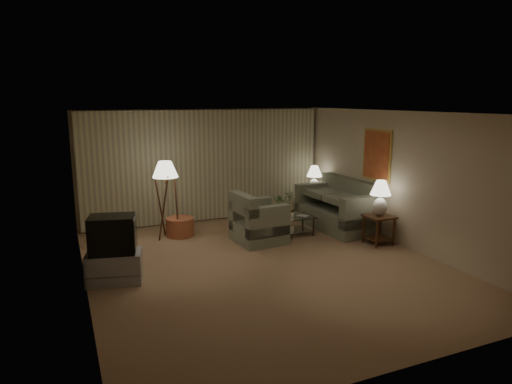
# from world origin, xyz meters

# --- Properties ---
(ground) EXTENTS (7.00, 7.00, 0.00)m
(ground) POSITION_xyz_m (0.00, 0.00, 0.00)
(ground) COLOR #9F8057
(ground) RESTS_ON ground
(room_shell) EXTENTS (6.04, 7.02, 2.72)m
(room_shell) POSITION_xyz_m (0.02, 1.51, 1.75)
(room_shell) COLOR #C5B497
(room_shell) RESTS_ON ground
(sofa) EXTENTS (2.11, 1.20, 0.89)m
(sofa) POSITION_xyz_m (2.50, 1.56, 0.45)
(sofa) COLOR gray
(sofa) RESTS_ON ground
(armchair) EXTENTS (1.12, 1.08, 0.83)m
(armchair) POSITION_xyz_m (0.46, 1.33, 0.41)
(armchair) COLOR gray
(armchair) RESTS_ON ground
(side_table_near) EXTENTS (0.53, 0.53, 0.60)m
(side_table_near) POSITION_xyz_m (2.65, 0.21, 0.41)
(side_table_near) COLOR #3A230F
(side_table_near) RESTS_ON ground
(side_table_far) EXTENTS (0.55, 0.46, 0.60)m
(side_table_far) POSITION_xyz_m (2.65, 2.81, 0.41)
(side_table_far) COLOR #3A230F
(side_table_far) RESTS_ON ground
(table_lamp_near) EXTENTS (0.42, 0.42, 0.72)m
(table_lamp_near) POSITION_xyz_m (2.65, 0.21, 1.03)
(table_lamp_near) COLOR silver
(table_lamp_near) RESTS_ON side_table_near
(table_lamp_far) EXTENTS (0.39, 0.39, 0.68)m
(table_lamp_far) POSITION_xyz_m (2.65, 2.81, 1.00)
(table_lamp_far) COLOR silver
(table_lamp_far) RESTS_ON side_table_far
(coffee_table) EXTENTS (1.12, 0.61, 0.41)m
(coffee_table) POSITION_xyz_m (1.22, 1.46, 0.28)
(coffee_table) COLOR silver
(coffee_table) RESTS_ON ground
(tv_cabinet) EXTENTS (1.10, 0.92, 0.50)m
(tv_cabinet) POSITION_xyz_m (-2.55, 0.31, 0.25)
(tv_cabinet) COLOR #A9A8AB
(tv_cabinet) RESTS_ON ground
(crt_tv) EXTENTS (0.93, 0.81, 0.61)m
(crt_tv) POSITION_xyz_m (-2.55, 0.31, 0.80)
(crt_tv) COLOR black
(crt_tv) RESTS_ON tv_cabinet
(floor_lamp) EXTENTS (0.54, 0.54, 1.66)m
(floor_lamp) POSITION_xyz_m (-1.23, 2.35, 0.87)
(floor_lamp) COLOR #3A230F
(floor_lamp) RESTS_ON ground
(ottoman) EXTENTS (0.75, 0.75, 0.40)m
(ottoman) POSITION_xyz_m (-0.94, 2.39, 0.20)
(ottoman) COLOR #AB6439
(ottoman) RESTS_ON ground
(vase) EXTENTS (0.16, 0.16, 0.16)m
(vase) POSITION_xyz_m (1.07, 1.46, 0.50)
(vase) COLOR silver
(vase) RESTS_ON coffee_table
(flowers) EXTENTS (0.49, 0.44, 0.49)m
(flowers) POSITION_xyz_m (1.07, 1.46, 0.82)
(flowers) COLOR #487233
(flowers) RESTS_ON vase
(book) EXTENTS (0.27, 0.29, 0.02)m
(book) POSITION_xyz_m (1.47, 1.36, 0.42)
(book) COLOR olive
(book) RESTS_ON coffee_table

